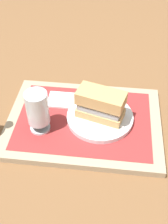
% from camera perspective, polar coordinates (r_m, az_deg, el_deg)
% --- Properties ---
extents(ground_plane, '(3.00, 3.00, 0.00)m').
position_cam_1_polar(ground_plane, '(0.84, -0.00, -2.44)').
color(ground_plane, brown).
extents(tray, '(0.44, 0.32, 0.02)m').
position_cam_1_polar(tray, '(0.84, -0.00, -1.97)').
color(tray, tan).
rests_on(tray, ground_plane).
extents(placemat, '(0.38, 0.27, 0.00)m').
position_cam_1_polar(placemat, '(0.83, -0.00, -1.46)').
color(placemat, '#9E2D2D').
rests_on(placemat, tray).
extents(plate, '(0.19, 0.19, 0.01)m').
position_cam_1_polar(plate, '(0.83, 3.18, -1.01)').
color(plate, white).
rests_on(plate, placemat).
extents(sandwich, '(0.14, 0.10, 0.08)m').
position_cam_1_polar(sandwich, '(0.79, 3.09, 1.61)').
color(sandwich, tan).
rests_on(sandwich, plate).
extents(beer_glass, '(0.06, 0.06, 0.12)m').
position_cam_1_polar(beer_glass, '(0.77, -9.15, 0.26)').
color(beer_glass, silver).
rests_on(beer_glass, placemat).
extents(napkin_folded, '(0.09, 0.07, 0.01)m').
position_cam_1_polar(napkin_folded, '(0.89, -4.24, 2.38)').
color(napkin_folded, white).
rests_on(napkin_folded, placemat).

